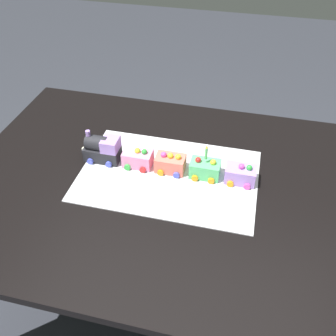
{
  "coord_description": "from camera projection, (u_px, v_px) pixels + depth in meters",
  "views": [
    {
      "loc": [
        0.22,
        -0.89,
        1.6
      ],
      "look_at": [
        -0.0,
        0.03,
        0.77
      ],
      "focal_mm": 40.14,
      "sensor_mm": 36.0,
      "label": 1
    }
  ],
  "objects": [
    {
      "name": "ground_plane",
      "position": [
        167.0,
        299.0,
        1.74
      ],
      "size": [
        8.0,
        8.0,
        0.0
      ],
      "primitive_type": "plane",
      "color": "#2D3038"
    },
    {
      "name": "dining_table",
      "position": [
        166.0,
        204.0,
        1.33
      ],
      "size": [
        1.4,
        1.0,
        0.74
      ],
      "color": "black",
      "rests_on": "ground"
    },
    {
      "name": "cake_board",
      "position": [
        168.0,
        175.0,
        1.28
      ],
      "size": [
        0.6,
        0.4,
        0.0
      ],
      "primitive_type": "cube",
      "color": "silver",
      "rests_on": "dining_table"
    },
    {
      "name": "cake_locomotive",
      "position": [
        102.0,
        149.0,
        1.31
      ],
      "size": [
        0.14,
        0.08,
        0.12
      ],
      "color": "#232328",
      "rests_on": "cake_board"
    },
    {
      "name": "cake_car_flatbed_bubblegum",
      "position": [
        138.0,
        158.0,
        1.3
      ],
      "size": [
        0.1,
        0.08,
        0.07
      ],
      "color": "pink",
      "rests_on": "cake_board"
    },
    {
      "name": "cake_car_gondola_coral",
      "position": [
        171.0,
        163.0,
        1.28
      ],
      "size": [
        0.1,
        0.08,
        0.07
      ],
      "color": "#F27260",
      "rests_on": "cake_board"
    },
    {
      "name": "cake_car_hopper_mint_green",
      "position": [
        205.0,
        169.0,
        1.26
      ],
      "size": [
        0.1,
        0.08,
        0.07
      ],
      "color": "#59CC7A",
      "rests_on": "cake_board"
    },
    {
      "name": "cake_car_tanker_lavender",
      "position": [
        240.0,
        174.0,
        1.24
      ],
      "size": [
        0.1,
        0.08,
        0.07
      ],
      "color": "#AD84E0",
      "rests_on": "cake_board"
    },
    {
      "name": "birthday_candle",
      "position": [
        206.0,
        152.0,
        1.21
      ],
      "size": [
        0.01,
        0.01,
        0.06
      ],
      "color": "#66D872",
      "rests_on": "cake_car_hopper_mint_green"
    }
  ]
}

